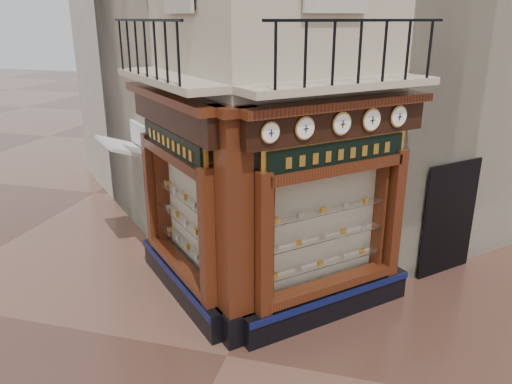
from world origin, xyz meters
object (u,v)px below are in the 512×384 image
(corner_pilaster, at_px, (235,234))
(signboard_right, at_px, (338,154))
(clock_c, at_px, (341,124))
(clock_d, at_px, (371,120))
(signboard_left, at_px, (172,143))
(clock_e, at_px, (398,116))
(awning, at_px, (132,247))
(clock_a, at_px, (270,133))
(clock_b, at_px, (305,128))

(corner_pilaster, xyz_separation_m, signboard_right, (1.46, 1.01, 1.15))
(clock_c, relative_size, clock_d, 0.97)
(corner_pilaster, distance_m, clock_d, 2.88)
(clock_d, relative_size, signboard_left, 0.18)
(clock_e, relative_size, signboard_right, 0.18)
(awning, bearing_deg, clock_c, -155.77)
(clock_e, relative_size, awning, 0.25)
(awning, relative_size, signboard_left, 0.71)
(corner_pilaster, height_order, clock_e, corner_pilaster)
(clock_d, xyz_separation_m, signboard_left, (-3.39, -0.32, -0.52))
(clock_c, bearing_deg, clock_d, 0.00)
(clock_a, bearing_deg, signboard_right, 4.62)
(clock_a, xyz_separation_m, clock_d, (1.36, 1.36, -0.00))
(signboard_right, bearing_deg, signboard_left, 135.00)
(clock_e, bearing_deg, signboard_left, 145.95)
(clock_d, xyz_separation_m, awning, (-5.43, 1.46, -3.62))
(corner_pilaster, relative_size, awning, 2.70)
(clock_e, bearing_deg, awning, 124.96)
(clock_d, height_order, signboard_left, clock_d)
(awning, height_order, signboard_right, signboard_right)
(corner_pilaster, xyz_separation_m, signboard_left, (-1.46, 1.01, 1.15))
(clock_a, xyz_separation_m, awning, (-4.07, 2.82, -3.62))
(clock_b, relative_size, awning, 0.24)
(clock_d, distance_m, awning, 6.69)
(corner_pilaster, height_order, clock_b, corner_pilaster)
(clock_a, xyz_separation_m, signboard_right, (0.89, 1.05, -0.52))
(clock_a, xyz_separation_m, clock_c, (0.93, 0.93, -0.00))
(signboard_left, bearing_deg, clock_d, -129.69)
(corner_pilaster, bearing_deg, clock_b, -23.37)
(clock_c, distance_m, clock_d, 0.62)
(clock_c, bearing_deg, clock_a, 180.00)
(clock_c, bearing_deg, signboard_left, 132.68)
(clock_b, bearing_deg, clock_c, -0.00)
(awning, xyz_separation_m, signboard_left, (2.03, -1.77, 3.10))
(clock_a, distance_m, clock_b, 0.61)
(clock_e, distance_m, signboard_left, 3.92)
(clock_d, relative_size, awning, 0.26)
(signboard_left, bearing_deg, signboard_right, -135.00)
(corner_pilaster, distance_m, clock_e, 3.38)
(clock_c, height_order, clock_e, same)
(signboard_right, bearing_deg, awning, 115.31)
(clock_a, height_order, signboard_left, clock_a)
(clock_b, bearing_deg, signboard_right, 8.26)
(clock_b, relative_size, clock_e, 0.96)
(clock_a, bearing_deg, corner_pilaster, 131.74)
(clock_a, bearing_deg, clock_e, 0.00)
(awning, bearing_deg, corner_pilaster, -173.58)
(clock_a, xyz_separation_m, clock_e, (1.78, 1.78, -0.00))
(clock_a, relative_size, clock_c, 0.87)
(corner_pilaster, relative_size, clock_b, 11.07)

